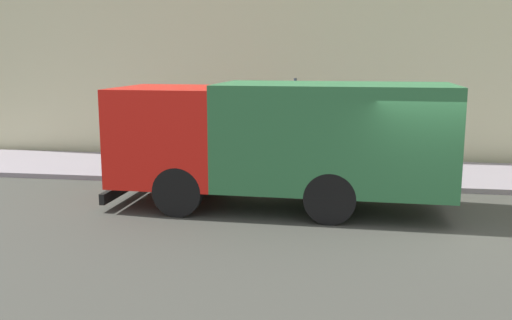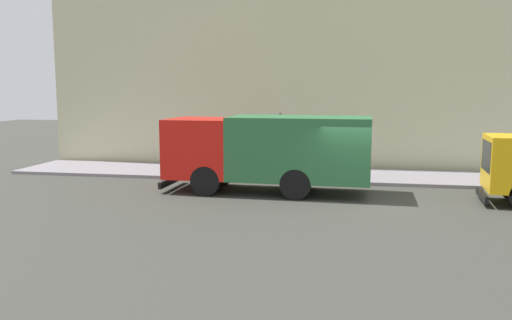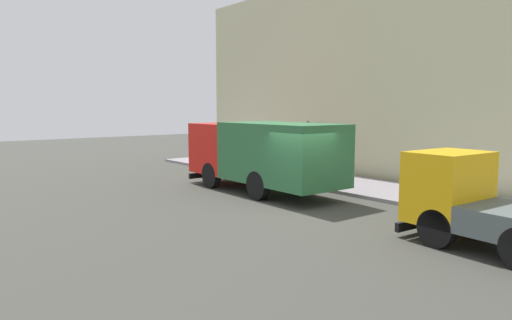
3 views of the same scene
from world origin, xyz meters
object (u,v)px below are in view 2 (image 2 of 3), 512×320
(large_utility_truck, at_px, (268,149))
(pedestrian_walking, at_px, (227,148))
(traffic_cone_orange, at_px, (199,166))
(street_sign_post, at_px, (280,140))
(pedestrian_standing, at_px, (174,154))

(large_utility_truck, height_order, pedestrian_walking, large_utility_truck)
(large_utility_truck, distance_m, traffic_cone_orange, 4.60)
(pedestrian_walking, height_order, street_sign_post, street_sign_post)
(pedestrian_standing, xyz_separation_m, street_sign_post, (-0.28, -4.61, 0.71))
(traffic_cone_orange, bearing_deg, pedestrian_standing, 97.12)
(large_utility_truck, xyz_separation_m, pedestrian_standing, (2.71, 4.52, -0.61))
(traffic_cone_orange, bearing_deg, street_sign_post, -96.69)
(pedestrian_walking, relative_size, traffic_cone_orange, 2.43)
(large_utility_truck, relative_size, pedestrian_walking, 4.52)
(street_sign_post, bearing_deg, traffic_cone_orange, 83.31)
(traffic_cone_orange, distance_m, street_sign_post, 3.75)
(large_utility_truck, bearing_deg, pedestrian_walking, 30.18)
(pedestrian_standing, distance_m, traffic_cone_orange, 1.21)
(pedestrian_standing, bearing_deg, street_sign_post, -70.18)
(pedestrian_standing, distance_m, street_sign_post, 4.68)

